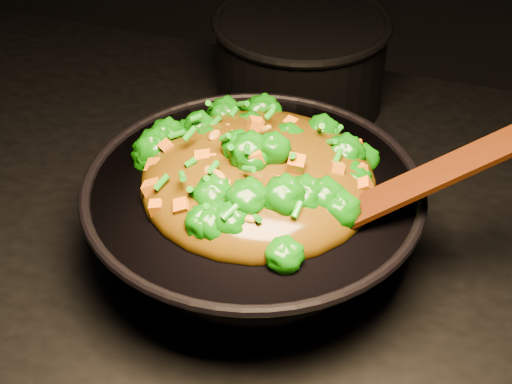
% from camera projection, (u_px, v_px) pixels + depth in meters
% --- Properties ---
extents(wok, '(0.41, 0.41, 0.10)m').
position_uv_depth(wok, '(253.00, 222.00, 0.89)').
color(wok, black).
rests_on(wok, stovetop).
extents(stir_fry, '(0.31, 0.31, 0.09)m').
position_uv_depth(stir_fry, '(258.00, 152.00, 0.83)').
color(stir_fry, '#106307').
rests_on(stir_fry, wok).
extents(spatula, '(0.22, 0.15, 0.10)m').
position_uv_depth(spatula, '(416.00, 184.00, 0.79)').
color(spatula, '#3A0E04').
rests_on(spatula, wok).
extents(back_pot, '(0.30, 0.30, 0.14)m').
position_uv_depth(back_pot, '(301.00, 61.00, 1.14)').
color(back_pot, black).
rests_on(back_pot, stovetop).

